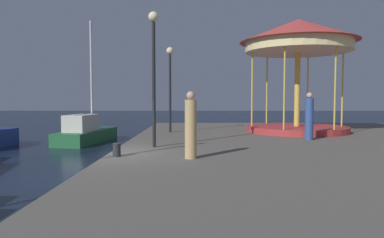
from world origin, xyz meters
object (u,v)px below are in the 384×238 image
Objects in this scene: person_mid_promenade at (309,118)px; person_near_carousel at (191,127)px; sailboat_green at (85,132)px; carousel at (298,47)px; bollard_south at (117,150)px; lamp_post_mid_promenade at (170,74)px; lamp_post_near_edge at (154,56)px.

person_near_carousel is at bearing -136.44° from person_mid_promenade.
sailboat_green reaches higher than person_near_carousel.
carousel reaches higher than person_near_carousel.
person_near_carousel is (2.22, -0.33, 0.71)m from bollard_south.
lamp_post_mid_promenade is at bearing 98.33° from person_near_carousel.
person_near_carousel is at bearing -8.53° from bollard_south.
sailboat_green reaches higher than person_mid_promenade.
person_near_carousel is at bearing -81.67° from lamp_post_mid_promenade.
lamp_post_near_edge is 5.50m from lamp_post_mid_promenade.
carousel is 10.31m from person_near_carousel.
lamp_post_mid_promenade is (0.18, 5.49, -0.27)m from lamp_post_near_edge.
person_mid_promenade is (6.20, 2.24, -2.28)m from lamp_post_near_edge.
carousel is 8.88m from lamp_post_near_edge.
lamp_post_near_edge is at bearing 66.77° from bollard_south.
person_near_carousel is at bearing -60.84° from lamp_post_near_edge.
carousel is 4.90m from person_mid_promenade.
person_mid_promenade reaches higher than person_near_carousel.
lamp_post_mid_promenade is (4.98, -2.03, 3.12)m from sailboat_green.
carousel is at bearing 82.22° from person_mid_promenade.
bollard_south is (-7.56, -7.80, -4.12)m from carousel.
person_mid_promenade is at bearing -97.78° from carousel.
sailboat_green is at bearing 112.24° from bollard_south.
lamp_post_near_edge is at bearing -160.14° from person_mid_promenade.
carousel is at bearing 40.67° from lamp_post_near_edge.
person_mid_promenade is at bearing 43.56° from person_near_carousel.
person_near_carousel reaches higher than bollard_south.
sailboat_green is 10.35m from bollard_south.
carousel is at bearing 45.87° from bollard_south.
lamp_post_mid_promenade is at bearing 81.97° from bollard_south.
bollard_south is 0.21× the size of person_near_carousel.
lamp_post_near_edge is 3.57m from person_near_carousel.
bollard_south is 8.32m from person_mid_promenade.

